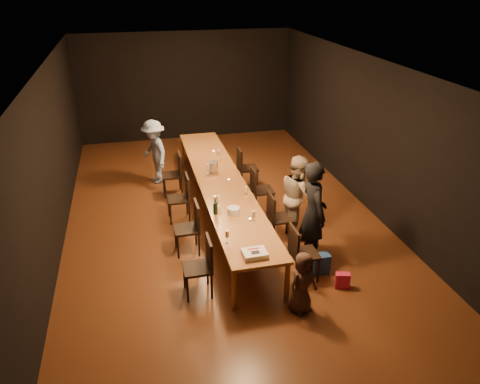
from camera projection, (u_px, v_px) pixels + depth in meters
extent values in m
plane|color=#412010|center=(222.00, 215.00, 9.46)|extent=(10.00, 10.00, 0.00)
cube|color=black|center=(186.00, 86.00, 13.20)|extent=(6.00, 0.04, 3.00)
cube|color=black|center=(324.00, 318.00, 4.42)|extent=(6.00, 0.04, 3.00)
cube|color=black|center=(52.00, 158.00, 8.18)|extent=(0.04, 10.00, 3.00)
cube|color=black|center=(366.00, 133.00, 9.44)|extent=(0.04, 10.00, 3.00)
cube|color=silver|center=(219.00, 63.00, 8.16)|extent=(6.00, 10.00, 0.04)
cube|color=brown|center=(221.00, 182.00, 9.14)|extent=(0.90, 6.00, 0.05)
cylinder|color=brown|center=(234.00, 290.00, 6.68)|extent=(0.08, 0.08, 0.70)
cylinder|color=brown|center=(287.00, 282.00, 6.84)|extent=(0.08, 0.08, 0.70)
cylinder|color=brown|center=(183.00, 151.00, 11.77)|extent=(0.08, 0.08, 0.70)
cylinder|color=brown|center=(214.00, 149.00, 11.93)|extent=(0.08, 0.08, 0.70)
imported|color=black|center=(313.00, 213.00, 7.61)|extent=(0.44, 0.66, 1.79)
imported|color=tan|center=(298.00, 196.00, 8.47)|extent=(0.59, 0.75, 1.55)
imported|color=#87A3D1|center=(154.00, 152.00, 10.62)|extent=(0.83, 1.08, 1.48)
imported|color=#402A24|center=(302.00, 283.00, 6.60)|extent=(0.55, 0.46, 0.96)
cube|color=#DE2153|center=(342.00, 281.00, 7.23)|extent=(0.25, 0.18, 0.26)
cube|color=#234C99|center=(321.00, 264.00, 7.58)|extent=(0.28, 0.19, 0.34)
cube|color=white|center=(255.00, 254.00, 6.72)|extent=(0.36, 0.29, 0.08)
cube|color=black|center=(255.00, 252.00, 6.67)|extent=(0.12, 0.09, 0.00)
cube|color=red|center=(254.00, 249.00, 6.76)|extent=(0.18, 0.04, 0.00)
cylinder|color=white|center=(234.00, 211.00, 7.87)|extent=(0.27, 0.27, 0.12)
cylinder|color=#B6B6BB|center=(213.00, 167.00, 9.49)|extent=(0.25, 0.25, 0.22)
cylinder|color=#B2B7B2|center=(250.00, 220.00, 7.69)|extent=(0.05, 0.05, 0.03)
cylinder|color=#B2B7B2|center=(229.00, 180.00, 9.12)|extent=(0.05, 0.05, 0.03)
cylinder|color=#B2B7B2|center=(214.00, 152.00, 10.55)|extent=(0.05, 0.05, 0.03)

